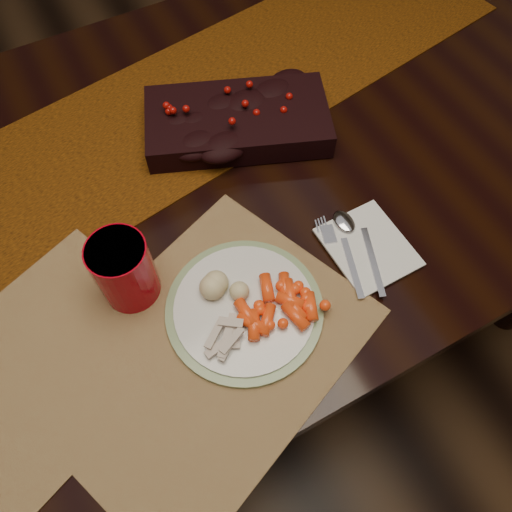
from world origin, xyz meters
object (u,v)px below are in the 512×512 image
placemat_main (206,354)px  mashed_potatoes (228,287)px  dining_table (206,267)px  napkin (368,247)px  centerpiece (237,118)px  baby_carrots (280,306)px  turkey_shreds (223,336)px  dinner_plate (244,309)px  red_cup (124,270)px

placemat_main → mashed_potatoes: size_ratio=6.81×
dining_table → placemat_main: bearing=-110.1°
napkin → placemat_main: bearing=-174.0°
centerpiece → napkin: size_ratio=2.31×
baby_carrots → mashed_potatoes: bearing=131.8°
mashed_potatoes → baby_carrots: bearing=-48.2°
turkey_shreds → dining_table: bearing=74.8°
dinner_plate → mashed_potatoes: size_ratio=3.53×
dining_table → dinner_plate: size_ratio=7.23×
dining_table → centerpiece: 0.43m
centerpiece → turkey_shreds: 0.43m
placemat_main → centerpiece: bearing=35.0°
dining_table → red_cup: bearing=-134.9°
napkin → centerpiece: bearing=101.3°
turkey_shreds → placemat_main: bearing=-174.7°
centerpiece → mashed_potatoes: bearing=-119.7°
centerpiece → baby_carrots: centerpiece is taller
dinner_plate → red_cup: 0.19m
dining_table → red_cup: (-0.18, -0.18, 0.44)m
placemat_main → turkey_shreds: size_ratio=6.31×
dinner_plate → mashed_potatoes: bearing=106.3°
turkey_shreds → napkin: 0.29m
mashed_potatoes → dinner_plate: bearing=-73.7°
placemat_main → baby_carrots: 0.13m
dining_table → red_cup: size_ratio=14.49×
centerpiece → dinner_plate: centerpiece is taller
napkin → dining_table: bearing=123.3°
dining_table → napkin: bearing=-56.2°
turkey_shreds → centerpiece: bearing=59.8°
dinner_plate → baby_carrots: (0.05, -0.03, 0.02)m
baby_carrots → turkey_shreds: 0.10m
centerpiece → mashed_potatoes: size_ratio=4.89×
centerpiece → dining_table: bearing=-161.2°
turkey_shreds → napkin: turkey_shreds is taller
dining_table → mashed_potatoes: size_ratio=25.48×
napkin → red_cup: size_ratio=1.20×
mashed_potatoes → napkin: bearing=-7.2°
mashed_potatoes → red_cup: bearing=146.6°
dinner_plate → turkey_shreds: bearing=-148.9°
dinner_plate → red_cup: (-0.14, 0.12, 0.06)m
mashed_potatoes → dining_table: bearing=79.7°
turkey_shreds → napkin: (0.29, 0.03, -0.02)m
red_cup → turkey_shreds: bearing=-59.6°
dining_table → turkey_shreds: size_ratio=23.59×
dinner_plate → baby_carrots: baby_carrots is taller
red_cup → baby_carrots: bearing=-38.6°
mashed_potatoes → napkin: 0.25m
dinner_plate → baby_carrots: bearing=-32.1°
turkey_shreds → red_cup: (-0.09, 0.15, 0.04)m
dining_table → turkey_shreds: bearing=-105.2°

